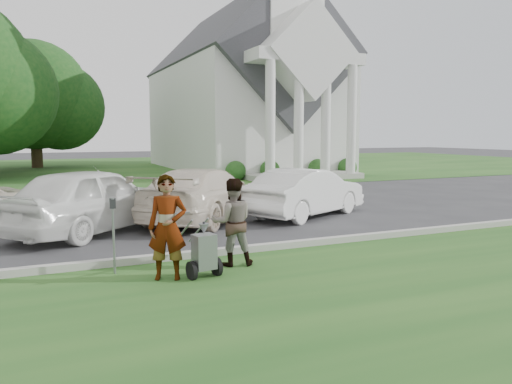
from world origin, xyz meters
TOP-DOWN VIEW (x-y plane):
  - ground at (0.00, 0.00)m, footprint 120.00×120.00m
  - grass_strip at (0.00, -3.00)m, footprint 80.00×7.00m
  - church_lawn at (0.00, 27.00)m, footprint 80.00×30.00m
  - curb at (0.00, 0.55)m, footprint 80.00×0.18m
  - church at (9.00, 23.11)m, footprint 9.19×19.00m
  - tree_back at (-4.01, 29.99)m, footprint 9.61×7.60m
  - striping_cart at (-1.59, -0.79)m, footprint 0.61×1.13m
  - person_left at (-2.17, -0.66)m, footprint 0.75×0.62m
  - person_right at (-0.87, -0.26)m, footprint 0.89×0.76m
  - parking_meter_near at (-2.94, 0.03)m, footprint 0.10×0.09m
  - car_b at (-2.86, 4.08)m, footprint 4.89×4.59m
  - car_c at (0.14, 4.57)m, footprint 4.93×5.19m
  - car_d at (3.14, 4.04)m, footprint 4.49×3.24m

SIDE VIEW (x-z plane):
  - ground at x=0.00m, z-range 0.00..0.00m
  - grass_strip at x=0.00m, z-range 0.00..0.01m
  - church_lawn at x=0.00m, z-range 0.00..0.01m
  - curb at x=0.00m, z-range 0.00..0.15m
  - striping_cart at x=-1.59m, z-range -0.07..0.94m
  - car_d at x=3.14m, z-range 0.00..1.41m
  - car_c at x=0.14m, z-range 0.00..1.48m
  - person_right at x=-0.87m, z-range 0.00..1.61m
  - car_b at x=-2.86m, z-range 0.00..1.63m
  - parking_meter_near at x=-2.94m, z-range 0.18..1.52m
  - person_left at x=-2.17m, z-range 0.00..1.75m
  - tree_back at x=-4.01m, z-range 0.28..9.17m
  - church at x=9.00m, z-range -6.11..17.99m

